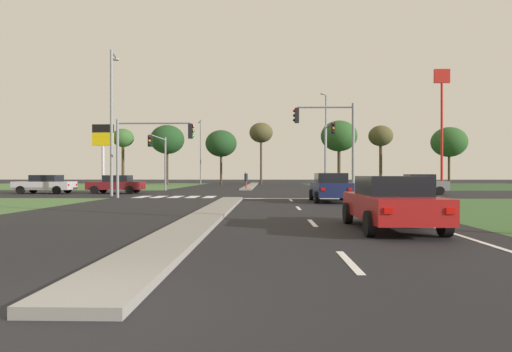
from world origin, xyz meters
TOP-DOWN VIEW (x-y plane):
  - ground_plane at (0.00, 30.00)m, footprint 200.00×200.00m
  - grass_verge_far_left at (-25.50, 54.50)m, footprint 35.00×35.00m
  - grass_verge_far_right at (25.50, 54.50)m, footprint 35.00×35.00m
  - median_island_near at (0.00, 11.00)m, footprint 1.20×22.00m
  - median_island_far at (0.00, 55.00)m, footprint 1.20×36.00m
  - lane_dash_near at (3.50, 3.10)m, footprint 0.14×2.00m
  - lane_dash_second at (3.50, 9.10)m, footprint 0.14×2.00m
  - lane_dash_third at (3.50, 15.10)m, footprint 0.14×2.00m
  - lane_dash_fourth at (3.50, 21.10)m, footprint 0.14×2.00m
  - edge_line_right at (6.85, 12.00)m, footprint 0.14×24.00m
  - stop_bar_near at (3.80, 23.00)m, footprint 6.40×0.50m
  - crosswalk_bar_near at (-6.40, 24.80)m, footprint 0.70×2.80m
  - crosswalk_bar_second at (-5.25, 24.80)m, footprint 0.70×2.80m
  - crosswalk_bar_third at (-4.10, 24.80)m, footprint 0.70×2.80m
  - crosswalk_bar_fourth at (-2.95, 24.80)m, footprint 0.70×2.80m
  - crosswalk_bar_fifth at (-1.80, 24.80)m, footprint 0.70×2.80m
  - car_silver_near at (-15.66, 29.75)m, footprint 4.52×2.07m
  - car_grey_second at (13.62, 28.95)m, footprint 4.22×2.07m
  - car_red_third at (5.48, 7.57)m, footprint 2.03×4.53m
  - car_navy_fourth at (5.62, 19.83)m, footprint 2.03×4.49m
  - car_maroon_fifth at (-10.06, 30.18)m, footprint 4.35×2.00m
  - traffic_signal_far_right at (7.60, 34.83)m, footprint 0.32×5.11m
  - traffic_signal_near_left at (-5.65, 23.40)m, footprint 5.10×0.32m
  - traffic_signal_far_left at (-7.60, 34.36)m, footprint 0.32×5.77m
  - traffic_signal_near_right at (6.27, 23.40)m, footprint 3.94×0.32m
  - street_lamp_second at (-8.93, 26.07)m, footprint 0.67×2.00m
  - street_lamp_third at (8.86, 45.55)m, footprint 1.01×2.00m
  - street_lamp_fourth at (-8.96, 67.25)m, footprint 0.90×2.30m
  - pedestrian_at_median at (0.02, 38.30)m, footprint 0.34×0.34m
  - fastfood_pole_sign at (22.47, 46.57)m, footprint 1.80×0.40m
  - fuel_price_totem at (-11.90, 32.16)m, footprint 1.80×0.24m
  - treeline_near at (-19.93, 61.19)m, footprint 3.29×3.29m
  - treeline_second at (-12.94, 60.43)m, footprint 5.11×5.11m
  - treeline_third at (-4.72, 59.68)m, footprint 4.64×4.64m
  - treeline_fourth at (1.21, 60.40)m, footprint 3.51×3.51m
  - treeline_fifth at (12.98, 61.32)m, footprint 5.48×5.48m
  - treeline_sixth at (28.61, 59.27)m, footprint 5.09×5.09m
  - treeline_seventh at (19.34, 61.63)m, footprint 3.67×3.67m

SIDE VIEW (x-z plane):
  - ground_plane at x=0.00m, z-range 0.00..0.00m
  - grass_verge_far_left at x=-25.50m, z-range 0.00..0.01m
  - grass_verge_far_right at x=25.50m, z-range 0.00..0.01m
  - lane_dash_near at x=3.50m, z-range 0.00..0.01m
  - lane_dash_second at x=3.50m, z-range 0.00..0.01m
  - lane_dash_third at x=3.50m, z-range 0.00..0.01m
  - lane_dash_fourth at x=3.50m, z-range 0.00..0.01m
  - edge_line_right at x=6.85m, z-range 0.00..0.01m
  - stop_bar_near at x=3.80m, z-range 0.00..0.01m
  - crosswalk_bar_near at x=-6.40m, z-range 0.00..0.01m
  - crosswalk_bar_second at x=-5.25m, z-range 0.00..0.01m
  - crosswalk_bar_third at x=-4.10m, z-range 0.00..0.01m
  - crosswalk_bar_fourth at x=-2.95m, z-range 0.00..0.01m
  - crosswalk_bar_fifth at x=-1.80m, z-range 0.00..0.01m
  - median_island_near at x=0.00m, z-range 0.00..0.14m
  - median_island_far at x=0.00m, z-range 0.00..0.14m
  - car_maroon_fifth at x=-10.06m, z-range 0.02..1.49m
  - car_red_third at x=5.48m, z-range 0.02..1.49m
  - car_silver_near at x=-15.66m, z-range 0.02..1.51m
  - car_grey_second at x=13.62m, z-range 0.02..1.56m
  - car_navy_fourth at x=5.62m, z-range 0.02..1.61m
  - pedestrian_at_median at x=0.02m, z-range 0.32..2.00m
  - traffic_signal_near_left at x=-5.65m, z-range 1.01..6.11m
  - traffic_signal_far_left at x=-7.60m, z-range 1.04..6.13m
  - traffic_signal_near_right at x=6.27m, z-range 1.07..7.16m
  - traffic_signal_far_right at x=7.60m, z-range 1.16..7.31m
  - fuel_price_totem at x=-11.90m, z-range 1.34..7.14m
  - street_lamp_second at x=-8.93m, z-range 0.53..10.87m
  - street_lamp_fourth at x=-8.96m, z-range 0.57..11.18m
  - street_lamp_third at x=8.86m, z-range 0.54..11.27m
  - treeline_third at x=-4.72m, z-range 2.07..10.20m
  - treeline_sixth at x=28.61m, z-range 2.04..10.48m
  - treeline_second at x=-12.94m, z-range 2.30..11.30m
  - treeline_near at x=-19.93m, z-range 2.73..11.28m
  - treeline_seventh at x=19.34m, z-range 2.80..11.78m
  - treeline_fifth at x=12.98m, z-range 2.49..12.20m
  - treeline_fourth at x=1.21m, z-range 3.09..12.40m
  - fastfood_pole_sign at x=22.47m, z-range 2.98..16.80m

